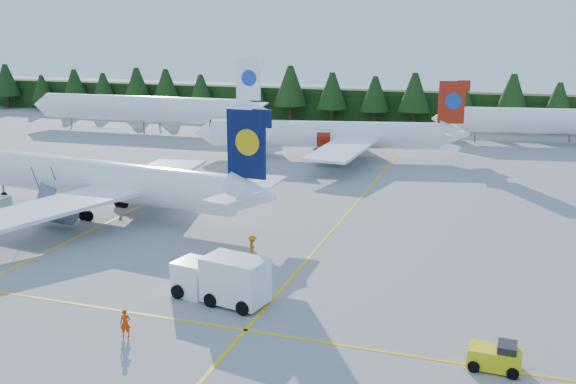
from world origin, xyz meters
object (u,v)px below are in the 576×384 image
(airliner_red, at_px, (320,135))
(baggage_tug, at_px, (496,357))
(service_truck, at_px, (220,278))
(airstairs, at_px, (44,209))
(airliner_navy, at_px, (86,179))

(airliner_red, xyz_separation_m, baggage_tug, (23.82, -51.25, -2.47))
(service_truck, bearing_deg, airstairs, 163.67)
(airstairs, bearing_deg, service_truck, -50.30)
(airliner_red, height_order, airstairs, airliner_red)
(airstairs, bearing_deg, airliner_red, 42.11)
(airliner_navy, bearing_deg, airliner_red, 73.63)
(airstairs, bearing_deg, airliner_navy, 27.72)
(service_truck, bearing_deg, airliner_navy, 154.87)
(airliner_navy, bearing_deg, baggage_tug, -19.31)
(airliner_red, distance_m, service_truck, 48.27)
(airstairs, xyz_separation_m, baggage_tug, (40.40, -15.53, -0.11))
(service_truck, height_order, baggage_tug, service_truck)
(airliner_red, height_order, baggage_tug, airliner_red)
(airliner_navy, height_order, airliner_red, airliner_navy)
(airliner_navy, height_order, airstairs, airliner_navy)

